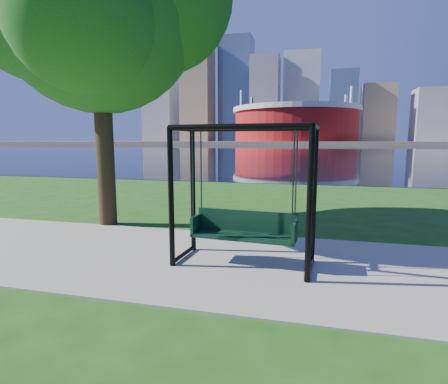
% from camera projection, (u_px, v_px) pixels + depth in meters
% --- Properties ---
extents(ground, '(900.00, 900.00, 0.00)m').
position_uv_depth(ground, '(220.00, 253.00, 7.17)').
color(ground, '#1E5114').
rests_on(ground, ground).
extents(path, '(120.00, 4.00, 0.03)m').
position_uv_depth(path, '(213.00, 260.00, 6.69)').
color(path, '#9E937F').
rests_on(path, ground).
extents(river, '(900.00, 180.00, 0.02)m').
position_uv_depth(river, '(307.00, 149.00, 105.02)').
color(river, black).
rests_on(river, ground).
extents(far_bank, '(900.00, 228.00, 2.00)m').
position_uv_depth(far_bank, '(311.00, 142.00, 300.58)').
color(far_bank, '#937F60').
rests_on(far_bank, ground).
extents(stadium, '(83.00, 83.00, 32.00)m').
position_uv_depth(stadium, '(295.00, 123.00, 232.97)').
color(stadium, maroon).
rests_on(stadium, far_bank).
extents(skyline, '(392.00, 66.00, 96.50)m').
position_uv_depth(skyline, '(307.00, 103.00, 309.41)').
color(skyline, gray).
rests_on(skyline, far_bank).
extents(swing, '(2.57, 1.25, 2.56)m').
position_uv_depth(swing, '(244.00, 199.00, 6.33)').
color(swing, black).
rests_on(swing, ground).
extents(park_tree, '(6.62, 5.98, 8.22)m').
position_uv_depth(park_tree, '(97.00, 5.00, 8.88)').
color(park_tree, black).
rests_on(park_tree, ground).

